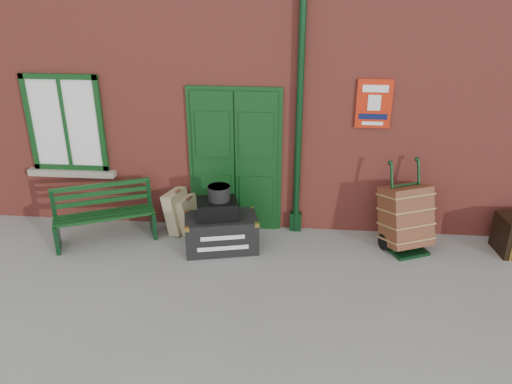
# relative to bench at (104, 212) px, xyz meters

# --- Properties ---
(ground) EXTENTS (80.00, 80.00, 0.00)m
(ground) POSITION_rel_bench_xyz_m (2.22, -0.87, -0.45)
(ground) COLOR gray
(ground) RESTS_ON ground
(station_building) EXTENTS (10.30, 4.30, 4.36)m
(station_building) POSITION_rel_bench_xyz_m (2.22, 2.62, 1.71)
(station_building) COLOR #A34034
(station_building) RESTS_ON ground
(bench) EXTENTS (1.51, 1.00, 0.90)m
(bench) POSITION_rel_bench_xyz_m (0.00, 0.00, 0.00)
(bench) COLOR #0F3914
(bench) RESTS_ON ground
(houdini_trunk) EXTENTS (1.15, 0.80, 0.52)m
(houdini_trunk) POSITION_rel_bench_xyz_m (1.80, -0.12, -0.19)
(houdini_trunk) COLOR black
(houdini_trunk) RESTS_ON ground
(strongbox) EXTENTS (0.65, 0.54, 0.26)m
(strongbox) POSITION_rel_bench_xyz_m (1.75, -0.12, 0.20)
(strongbox) COLOR black
(strongbox) RESTS_ON houdini_trunk
(hatbox) EXTENTS (0.38, 0.38, 0.21)m
(hatbox) POSITION_rel_bench_xyz_m (1.78, -0.09, 0.43)
(hatbox) COLOR black
(hatbox) RESTS_ON strongbox
(suitcase_back) EXTENTS (0.43, 0.54, 0.67)m
(suitcase_back) POSITION_rel_bench_xyz_m (1.03, 0.38, -0.12)
(suitcase_back) COLOR tan
(suitcase_back) RESTS_ON ground
(suitcase_front) EXTENTS (0.44, 0.50, 0.58)m
(suitcase_front) POSITION_rel_bench_xyz_m (1.21, 0.36, -0.16)
(suitcase_front) COLOR tan
(suitcase_front) RESTS_ON ground
(porter_trolley) EXTENTS (0.85, 0.87, 1.30)m
(porter_trolley) POSITION_rel_bench_xyz_m (4.46, 0.15, 0.05)
(porter_trolley) COLOR black
(porter_trolley) RESTS_ON ground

